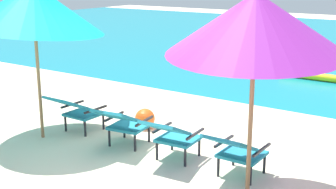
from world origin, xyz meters
name	(u,v)px	position (x,y,z in m)	size (l,w,h in m)	color
ground_plane	(263,93)	(0.00, 4.00, 0.00)	(40.00, 40.00, 0.00)	beige
swim_buoy	(312,76)	(0.48, 5.80, 0.10)	(0.18, 0.18, 1.60)	yellow
lounge_chair_far_left	(76,109)	(-1.43, -0.10, 0.40)	(0.55, 0.88, 0.68)	teal
lounge_chair_near_left	(123,122)	(-0.41, -0.17, 0.40)	(0.65, 0.94, 0.68)	teal
lounge_chair_near_right	(172,134)	(0.48, -0.20, 0.40)	(0.60, 0.91, 0.68)	teal
lounge_chair_far_right	(236,149)	(1.43, -0.21, 0.40)	(0.55, 0.88, 0.68)	teal
beach_umbrella_left	(33,7)	(-1.74, -0.54, 2.01)	(3.00, 3.00, 2.43)	olive
beach_umbrella_right	(255,23)	(1.78, -0.61, 2.00)	(2.27, 2.30, 2.38)	olive
beach_ball	(145,119)	(-0.68, 0.71, 0.17)	(0.33, 0.33, 0.33)	#EA5619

